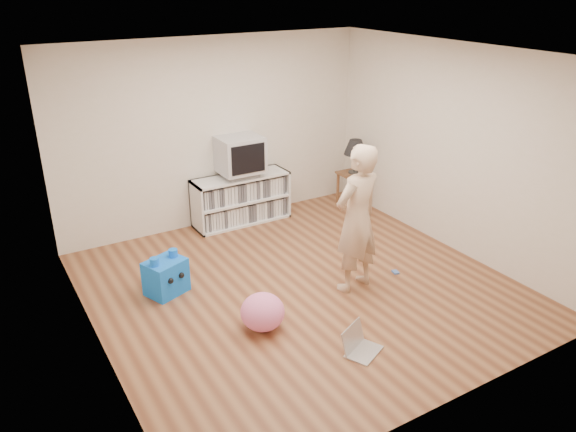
# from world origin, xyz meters

# --- Properties ---
(ground) EXTENTS (4.50, 4.50, 0.00)m
(ground) POSITION_xyz_m (0.00, 0.00, 0.00)
(ground) COLOR brown
(ground) RESTS_ON ground
(walls) EXTENTS (4.52, 4.52, 2.60)m
(walls) POSITION_xyz_m (0.00, 0.00, 1.30)
(walls) COLOR silver
(walls) RESTS_ON ground
(ceiling) EXTENTS (4.50, 4.50, 0.01)m
(ceiling) POSITION_xyz_m (0.00, 0.00, 2.60)
(ceiling) COLOR white
(ceiling) RESTS_ON walls
(media_unit) EXTENTS (1.40, 0.45, 0.70)m
(media_unit) POSITION_xyz_m (0.26, 2.04, 0.35)
(media_unit) COLOR white
(media_unit) RESTS_ON ground
(dvd_deck) EXTENTS (0.45, 0.35, 0.07)m
(dvd_deck) POSITION_xyz_m (0.26, 2.02, 0.73)
(dvd_deck) COLOR gray
(dvd_deck) RESTS_ON media_unit
(crt_tv) EXTENTS (0.60, 0.53, 0.50)m
(crt_tv) POSITION_xyz_m (0.26, 2.02, 1.02)
(crt_tv) COLOR #B4B4BA
(crt_tv) RESTS_ON dvd_deck
(side_table) EXTENTS (0.42, 0.42, 0.55)m
(side_table) POSITION_xyz_m (1.99, 1.65, 0.42)
(side_table) COLOR brown
(side_table) RESTS_ON ground
(table_lamp) EXTENTS (0.34, 0.34, 0.52)m
(table_lamp) POSITION_xyz_m (1.99, 1.65, 0.94)
(table_lamp) COLOR #333333
(table_lamp) RESTS_ON side_table
(person) EXTENTS (0.69, 0.52, 1.70)m
(person) POSITION_xyz_m (0.52, -0.31, 0.85)
(person) COLOR #D3B090
(person) RESTS_ON ground
(laptop) EXTENTS (0.45, 0.41, 0.25)m
(laptop) POSITION_xyz_m (-0.16, -1.30, 0.07)
(laptop) COLOR silver
(laptop) RESTS_ON ground
(playing_cards) EXTENTS (0.08, 0.10, 0.02)m
(playing_cards) POSITION_xyz_m (1.16, -0.31, 0.01)
(playing_cards) COLOR #4A70C6
(playing_cards) RESTS_ON ground
(plush_blue) EXTENTS (0.52, 0.47, 0.49)m
(plush_blue) POSITION_xyz_m (-1.36, 0.67, 0.21)
(plush_blue) COLOR #0B68F6
(plush_blue) RESTS_ON ground
(plush_pink) EXTENTS (0.54, 0.54, 0.38)m
(plush_pink) POSITION_xyz_m (-0.77, -0.50, 0.19)
(plush_pink) COLOR pink
(plush_pink) RESTS_ON ground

